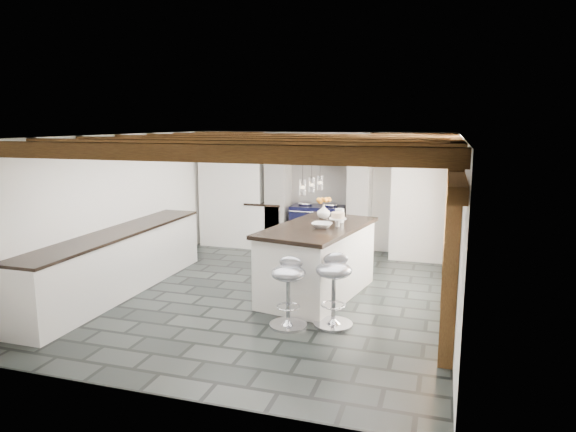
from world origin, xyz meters
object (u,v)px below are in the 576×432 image
(range_cooker, at_px, (318,228))
(bar_stool_near, at_px, (333,281))
(bar_stool_far, at_px, (289,284))
(kitchen_island, at_px, (318,260))

(range_cooker, height_order, bar_stool_near, range_cooker)
(range_cooker, height_order, bar_stool_far, range_cooker)
(range_cooker, xyz_separation_m, bar_stool_far, (0.56, -3.75, 0.07))
(bar_stool_far, bearing_deg, bar_stool_near, 19.36)
(range_cooker, xyz_separation_m, kitchen_island, (0.62, -2.51, 0.06))
(range_cooker, relative_size, bar_stool_near, 1.10)
(kitchen_island, height_order, bar_stool_near, kitchen_island)
(range_cooker, bearing_deg, bar_stool_near, -73.14)
(bar_stool_near, xyz_separation_m, bar_stool_far, (-0.52, -0.19, -0.03))
(bar_stool_far, bearing_deg, range_cooker, 98.04)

